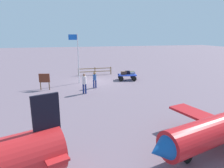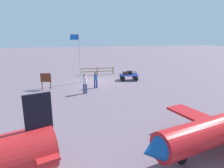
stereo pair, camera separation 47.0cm
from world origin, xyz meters
The scene contains 12 objects.
ground_plane centered at (0.00, 0.00, 0.00)m, with size 120.00×120.00×0.00m, color slate.
luggage_cart centered at (-3.68, 0.21, 0.47)m, with size 2.24×1.60×0.64m.
suitcase_maroon centered at (-3.33, 0.13, 0.82)m, with size 0.63×0.36×0.35m.
suitcase_olive centered at (-4.36, 0.13, 0.77)m, with size 0.57×0.34×0.24m.
suitcase_dark centered at (-4.38, -0.20, 0.78)m, with size 0.59×0.35×0.27m.
suitcase_grey centered at (-3.78, 0.06, 0.84)m, with size 0.51×0.34×0.39m.
worker_lead centered at (1.54, 4.32, 1.06)m, with size 0.47×0.47×1.78m.
worker_trailing centered at (0.38, 2.66, 0.92)m, with size 0.37×0.37×1.58m.
airplane_near centered at (-3.24, 14.58, 1.07)m, with size 7.56×5.64×2.87m.
flagpole centered at (1.77, 0.29, 3.03)m, with size 0.95×0.18×5.13m.
signboard centered at (5.00, 2.18, 1.00)m, with size 0.98×0.26×1.54m.
wooden_fence centered at (-0.66, -3.61, 0.57)m, with size 4.27×0.18×0.97m.
Camera 2 is at (2.82, 21.35, 5.12)m, focal length 32.14 mm.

